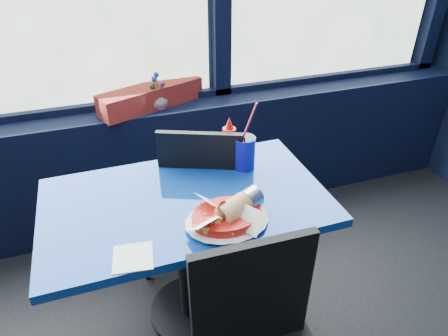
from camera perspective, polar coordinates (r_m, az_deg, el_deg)
window_sill at (r=2.61m, az=-16.21°, el=-0.64°), size 5.00×0.26×0.80m
near_table at (r=1.83m, az=-5.19°, el=-8.83°), size 1.20×0.70×0.75m
chair_near_back at (r=2.11m, az=-5.23°, el=-3.43°), size 0.55×0.55×0.94m
planter_box at (r=2.43m, az=-10.35°, el=10.04°), size 0.65×0.37×0.13m
flower_vase at (r=2.38m, az=-9.30°, el=9.81°), size 0.11×0.11×0.22m
food_basket at (r=1.56m, az=0.64°, el=-6.72°), size 0.31×0.29×0.11m
ketchup_bottle at (r=1.90m, az=0.74°, el=3.68°), size 0.06×0.06×0.24m
soda_cup at (r=1.87m, az=2.94°, el=2.32°), size 0.10×0.10×0.34m
napkin at (r=1.48m, az=-12.88°, el=-12.32°), size 0.16×0.16×0.00m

